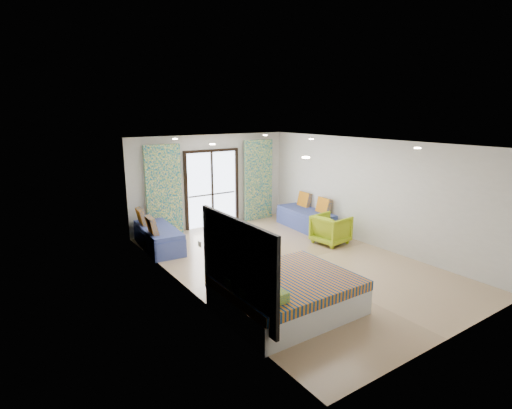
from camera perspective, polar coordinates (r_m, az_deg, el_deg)
floor at (r=9.17m, az=5.02°, el=-8.32°), size 5.00×7.50×0.01m
ceiling at (r=8.55m, az=5.38°, el=8.76°), size 5.00×7.50×0.01m
wall_back at (r=11.84m, az=-6.38°, el=3.37°), size 5.00×0.01×2.70m
wall_front at (r=6.44m, az=26.94°, el=-6.42°), size 5.00×0.01×2.70m
wall_left at (r=7.48m, az=-9.83°, el=-2.55°), size 0.01×7.50×2.70m
wall_right at (r=10.49m, az=15.83°, el=1.69°), size 0.01×7.50×2.70m
balcony_door at (r=11.83m, az=-6.30°, el=2.92°), size 1.76×0.08×2.28m
balcony_rail at (r=11.90m, az=-6.28°, el=1.46°), size 1.52×0.03×0.04m
curtain_left at (r=11.07m, az=-13.03°, el=1.90°), size 1.00×0.10×2.50m
curtain_right at (r=12.50m, az=0.33°, el=3.51°), size 1.00×0.10×2.50m
downlight_a at (r=6.14m, az=7.14°, el=6.70°), size 0.12×0.12×0.02m
downlight_b at (r=8.25m, az=22.08°, el=7.49°), size 0.12×0.12×0.02m
downlight_c at (r=8.61m, az=-6.25°, el=8.57°), size 0.12×0.12×0.02m
downlight_d at (r=10.22m, az=7.92°, el=9.24°), size 0.12×0.12×0.02m
downlight_e at (r=10.42m, az=-11.50°, el=9.17°), size 0.12×0.12×0.02m
downlight_f at (r=11.78m, az=1.32°, el=9.87°), size 0.12×0.12×0.02m
headboard at (r=6.17m, az=-2.76°, el=-8.75°), size 0.06×2.10×1.50m
switch_plate at (r=7.19m, az=-8.06°, el=-5.61°), size 0.02×0.10×0.10m
bed at (r=6.98m, az=4.35°, el=-12.62°), size 2.21×1.81×0.76m
daybed_left at (r=10.28m, az=-13.85°, el=-4.48°), size 0.90×2.00×0.96m
daybed_right at (r=11.76m, az=7.20°, el=-1.94°), size 0.93×2.03×0.97m
coffee_table at (r=10.72m, az=-3.60°, el=-3.25°), size 0.66×0.66×0.63m
vase at (r=10.70m, az=-3.51°, el=-2.61°), size 0.17×0.17×0.16m
armchair at (r=10.50m, az=10.67°, el=-3.30°), size 0.84×0.88×0.83m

